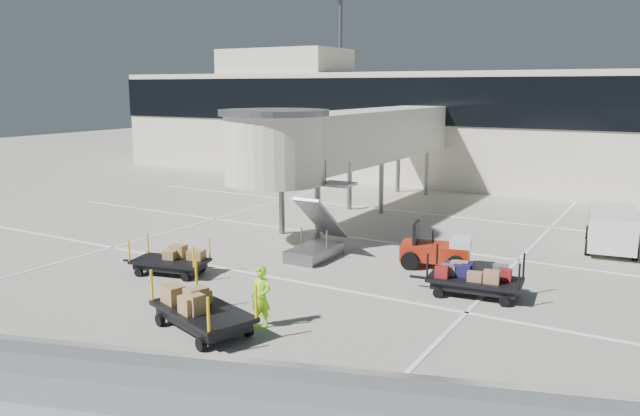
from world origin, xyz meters
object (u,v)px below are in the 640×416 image
Objects in this scene: belt_loader at (279,168)px; suitcase_cart at (476,281)px; baggage_tug at (437,251)px; box_cart_far at (172,261)px; box_cart_near at (205,311)px; ground_worker at (261,297)px; minivan at (612,225)px.

suitcase_cart is at bearing -20.29° from belt_loader.
baggage_tug is 10.26m from box_cart_far.
box_cart_near is at bearing -122.41° from baggage_tug.
belt_loader is at bearing 125.86° from baggage_tug.
ground_worker is at bearing -117.56° from baggage_tug.
ground_worker is 30.04m from belt_loader.
ground_worker reaches higher than minivan.
belt_loader is at bearing 150.69° from minivan.
minivan is at bearing 60.87° from ground_worker.
baggage_tug is at bearing -137.18° from minivan.
suitcase_cart is 0.92× the size of box_cart_near.
baggage_tug is at bearing 22.59° from box_cart_far.
suitcase_cart is (2.36, -2.65, -0.09)m from baggage_tug.
box_cart_near is 1.20× the size of box_cart_far.
baggage_tug is 8.68m from minivan.
baggage_tug is at bearing -19.46° from belt_loader.
box_cart_near is at bearing -37.91° from belt_loader.
ground_worker is at bearing -36.65° from box_cart_far.
box_cart_far is at bearing -43.23° from belt_loader.
box_cart_far is (-8.34, -5.97, -0.14)m from baggage_tug.
baggage_tug is 0.74× the size of suitcase_cart.
ground_worker is 0.39× the size of minivan.
minivan is at bearing 29.07° from box_cart_far.
box_cart_near is 30.36m from belt_loader.
suitcase_cart is 0.82× the size of minivan.
suitcase_cart is 9.20m from box_cart_near.
baggage_tug is 0.62× the size of belt_loader.
box_cart_near is 1.67m from ground_worker.
ground_worker is (6.02, -2.63, 0.43)m from box_cart_far.
box_cart_near is at bearing -126.12° from minivan.
suitcase_cart is 11.20m from box_cart_far.
belt_loader is (-16.35, 25.20, -0.12)m from ground_worker.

